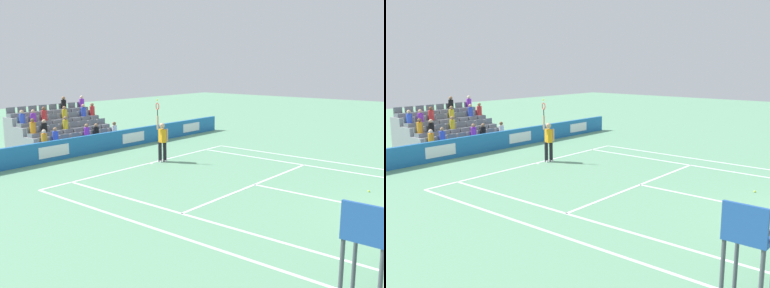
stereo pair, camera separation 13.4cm
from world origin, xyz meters
The scene contains 13 objects.
line_baseline centered at (0.00, -11.89, 0.00)m, with size 10.97×0.10×0.01m, color white.
line_service centered at (0.00, -6.40, 0.00)m, with size 8.23×0.10×0.01m, color white.
line_centre_service centered at (0.00, -3.20, 0.00)m, with size 0.10×6.40×0.01m, color white.
line_singles_sideline_left centered at (4.12, -5.95, 0.00)m, with size 0.10×11.89×0.01m, color white.
line_singles_sideline_right centered at (-4.12, -5.95, 0.00)m, with size 0.10×11.89×0.01m, color white.
line_doubles_sideline_left centered at (5.49, -5.95, 0.00)m, with size 0.10×11.89×0.01m, color white.
line_doubles_sideline_right centered at (-5.49, -5.95, 0.00)m, with size 0.10×11.89×0.01m, color white.
line_centre_mark centered at (0.00, -11.79, 0.00)m, with size 0.10×0.20×0.01m, color white.
sponsor_barrier centered at (0.00, -15.66, 0.47)m, with size 19.63×0.22×0.93m.
tennis_player centered at (-0.60, -11.66, 0.99)m, with size 0.51×0.43×2.85m.
umpire_chair centered at (6.76, -0.23, 1.52)m, with size 0.70×0.70×2.34m.
stadium_stand centered at (0.00, -18.58, 0.70)m, with size 4.96×3.80×2.58m.
loose_tennis_ball centered at (-1.72, -2.83, 0.03)m, with size 0.07×0.07×0.07m, color #D1E533.
Camera 1 is at (13.47, 1.76, 4.41)m, focal length 40.85 mm.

